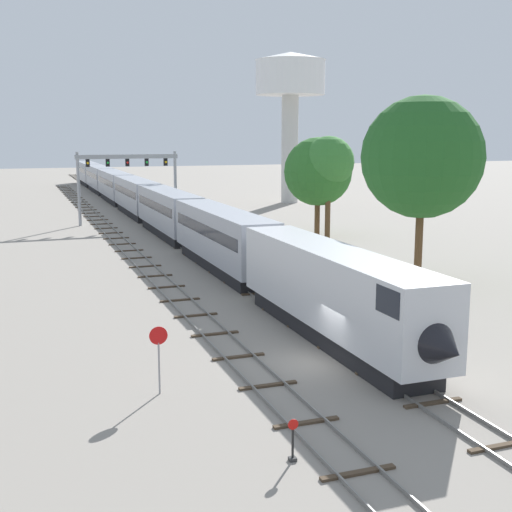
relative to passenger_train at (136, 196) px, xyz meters
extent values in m
plane|color=gray|center=(-2.00, -61.86, -2.61)|extent=(400.00, 400.00, 0.00)
cube|color=slate|center=(-0.72, -1.86, -2.53)|extent=(0.07, 200.00, 0.16)
cube|color=slate|center=(0.72, -1.86, -2.53)|extent=(0.07, 200.00, 0.16)
cube|color=#473828|center=(0.00, -71.86, -2.56)|extent=(2.60, 0.24, 0.10)
cube|color=#473828|center=(0.00, -67.86, -2.56)|extent=(2.60, 0.24, 0.10)
cube|color=#473828|center=(0.00, -63.86, -2.56)|extent=(2.60, 0.24, 0.10)
cube|color=#473828|center=(0.00, -59.86, -2.56)|extent=(2.60, 0.24, 0.10)
cube|color=#473828|center=(0.00, -55.86, -2.56)|extent=(2.60, 0.24, 0.10)
cube|color=#473828|center=(0.00, -51.86, -2.56)|extent=(2.60, 0.24, 0.10)
cube|color=#473828|center=(0.00, -47.86, -2.56)|extent=(2.60, 0.24, 0.10)
cube|color=#473828|center=(0.00, -43.86, -2.56)|extent=(2.60, 0.24, 0.10)
cube|color=#473828|center=(0.00, -39.86, -2.56)|extent=(2.60, 0.24, 0.10)
cube|color=#473828|center=(0.00, -35.86, -2.56)|extent=(2.60, 0.24, 0.10)
cube|color=#473828|center=(0.00, -31.86, -2.56)|extent=(2.60, 0.24, 0.10)
cube|color=#473828|center=(0.00, -27.86, -2.56)|extent=(2.60, 0.24, 0.10)
cube|color=#473828|center=(0.00, -23.86, -2.56)|extent=(2.60, 0.24, 0.10)
cube|color=#473828|center=(0.00, -19.86, -2.56)|extent=(2.60, 0.24, 0.10)
cube|color=#473828|center=(0.00, -15.86, -2.56)|extent=(2.60, 0.24, 0.10)
cube|color=#473828|center=(0.00, -11.86, -2.56)|extent=(2.60, 0.24, 0.10)
cube|color=#473828|center=(0.00, -7.86, -2.56)|extent=(2.60, 0.24, 0.10)
cube|color=#473828|center=(0.00, -3.86, -2.56)|extent=(2.60, 0.24, 0.10)
cube|color=#473828|center=(0.00, 0.14, -2.56)|extent=(2.60, 0.24, 0.10)
cube|color=#473828|center=(0.00, 4.14, -2.56)|extent=(2.60, 0.24, 0.10)
cube|color=#473828|center=(0.00, 8.14, -2.56)|extent=(2.60, 0.24, 0.10)
cube|color=#473828|center=(0.00, 12.14, -2.56)|extent=(2.60, 0.24, 0.10)
cube|color=#473828|center=(0.00, 16.14, -2.56)|extent=(2.60, 0.24, 0.10)
cube|color=#473828|center=(0.00, 20.14, -2.56)|extent=(2.60, 0.24, 0.10)
cube|color=#473828|center=(0.00, 24.14, -2.56)|extent=(2.60, 0.24, 0.10)
cube|color=#473828|center=(0.00, 28.14, -2.56)|extent=(2.60, 0.24, 0.10)
cube|color=#473828|center=(0.00, 32.14, -2.56)|extent=(2.60, 0.24, 0.10)
cube|color=#473828|center=(0.00, 36.14, -2.56)|extent=(2.60, 0.24, 0.10)
cube|color=#473828|center=(0.00, 40.14, -2.56)|extent=(2.60, 0.24, 0.10)
cube|color=#473828|center=(0.00, 44.14, -2.56)|extent=(2.60, 0.24, 0.10)
cube|color=#473828|center=(0.00, 48.14, -2.56)|extent=(2.60, 0.24, 0.10)
cube|color=#473828|center=(0.00, 52.14, -2.56)|extent=(2.60, 0.24, 0.10)
cube|color=#473828|center=(0.00, 56.14, -2.56)|extent=(2.60, 0.24, 0.10)
cube|color=#473828|center=(0.00, 60.14, -2.56)|extent=(2.60, 0.24, 0.10)
cube|color=#473828|center=(0.00, 64.14, -2.56)|extent=(2.60, 0.24, 0.10)
cube|color=#473828|center=(0.00, 68.14, -2.56)|extent=(2.60, 0.24, 0.10)
cube|color=#473828|center=(0.00, 72.14, -2.56)|extent=(2.60, 0.24, 0.10)
cube|color=#473828|center=(0.00, 76.14, -2.56)|extent=(2.60, 0.24, 0.10)
cube|color=#473828|center=(0.00, 80.14, -2.56)|extent=(2.60, 0.24, 0.10)
cube|color=#473828|center=(0.00, 84.14, -2.56)|extent=(2.60, 0.24, 0.10)
cube|color=#473828|center=(0.00, 88.14, -2.56)|extent=(2.60, 0.24, 0.10)
cube|color=#473828|center=(0.00, 92.14, -2.56)|extent=(2.60, 0.24, 0.10)
cube|color=#473828|center=(0.00, 96.14, -2.56)|extent=(2.60, 0.24, 0.10)
cube|color=slate|center=(-6.22, -21.86, -2.53)|extent=(0.07, 160.00, 0.16)
cube|color=slate|center=(-4.78, -21.86, -2.53)|extent=(0.07, 160.00, 0.16)
cube|color=#473828|center=(-5.50, -71.86, -2.56)|extent=(2.60, 0.24, 0.10)
cube|color=#473828|center=(-5.50, -67.86, -2.56)|extent=(2.60, 0.24, 0.10)
cube|color=#473828|center=(-5.50, -63.86, -2.56)|extent=(2.60, 0.24, 0.10)
cube|color=#473828|center=(-5.50, -59.86, -2.56)|extent=(2.60, 0.24, 0.10)
cube|color=#473828|center=(-5.50, -55.86, -2.56)|extent=(2.60, 0.24, 0.10)
cube|color=#473828|center=(-5.50, -51.86, -2.56)|extent=(2.60, 0.24, 0.10)
cube|color=#473828|center=(-5.50, -47.86, -2.56)|extent=(2.60, 0.24, 0.10)
cube|color=#473828|center=(-5.50, -43.86, -2.56)|extent=(2.60, 0.24, 0.10)
cube|color=#473828|center=(-5.50, -39.86, -2.56)|extent=(2.60, 0.24, 0.10)
cube|color=#473828|center=(-5.50, -35.86, -2.56)|extent=(2.60, 0.24, 0.10)
cube|color=#473828|center=(-5.50, -31.86, -2.56)|extent=(2.60, 0.24, 0.10)
cube|color=#473828|center=(-5.50, -27.86, -2.56)|extent=(2.60, 0.24, 0.10)
cube|color=#473828|center=(-5.50, -23.86, -2.56)|extent=(2.60, 0.24, 0.10)
cube|color=#473828|center=(-5.50, -19.86, -2.56)|extent=(2.60, 0.24, 0.10)
cube|color=#473828|center=(-5.50, -15.86, -2.56)|extent=(2.60, 0.24, 0.10)
cube|color=#473828|center=(-5.50, -11.86, -2.56)|extent=(2.60, 0.24, 0.10)
cube|color=#473828|center=(-5.50, -7.86, -2.56)|extent=(2.60, 0.24, 0.10)
cube|color=#473828|center=(-5.50, -3.86, -2.56)|extent=(2.60, 0.24, 0.10)
cube|color=#473828|center=(-5.50, 0.14, -2.56)|extent=(2.60, 0.24, 0.10)
cube|color=#473828|center=(-5.50, 4.14, -2.56)|extent=(2.60, 0.24, 0.10)
cube|color=#473828|center=(-5.50, 8.14, -2.56)|extent=(2.60, 0.24, 0.10)
cube|color=#473828|center=(-5.50, 12.14, -2.56)|extent=(2.60, 0.24, 0.10)
cube|color=#473828|center=(-5.50, 16.14, -2.56)|extent=(2.60, 0.24, 0.10)
cube|color=#473828|center=(-5.50, 20.14, -2.56)|extent=(2.60, 0.24, 0.10)
cube|color=#473828|center=(-5.50, 24.14, -2.56)|extent=(2.60, 0.24, 0.10)
cube|color=#473828|center=(-5.50, 28.14, -2.56)|extent=(2.60, 0.24, 0.10)
cube|color=#473828|center=(-5.50, 32.14, -2.56)|extent=(2.60, 0.24, 0.10)
cube|color=#473828|center=(-5.50, 36.14, -2.56)|extent=(2.60, 0.24, 0.10)
cube|color=#473828|center=(-5.50, 40.14, -2.56)|extent=(2.60, 0.24, 0.10)
cube|color=#473828|center=(-5.50, 44.14, -2.56)|extent=(2.60, 0.24, 0.10)
cube|color=#473828|center=(-5.50, 48.14, -2.56)|extent=(2.60, 0.24, 0.10)
cube|color=#473828|center=(-5.50, 52.14, -2.56)|extent=(2.60, 0.24, 0.10)
cube|color=#473828|center=(-5.50, 56.14, -2.56)|extent=(2.60, 0.24, 0.10)
cube|color=silver|center=(0.00, -58.65, 0.29)|extent=(3.00, 18.42, 3.80)
cone|color=black|center=(0.00, -68.06, -0.11)|extent=(2.88, 2.60, 2.88)
cube|color=black|center=(0.00, -66.66, 1.43)|extent=(3.04, 1.80, 1.10)
cube|color=black|center=(0.00, -58.65, -2.11)|extent=(2.52, 16.57, 1.00)
cube|color=#9EA3AD|center=(0.00, -39.24, 0.29)|extent=(3.00, 18.42, 3.80)
cube|color=black|center=(0.00, -39.24, 0.69)|extent=(3.04, 16.94, 0.90)
cube|color=black|center=(0.00, -39.24, -2.11)|extent=(2.52, 16.57, 1.00)
cube|color=#9EA3AD|center=(0.00, -19.82, 0.29)|extent=(3.00, 18.42, 3.80)
cube|color=black|center=(0.00, -19.82, 0.69)|extent=(3.04, 16.94, 0.90)
cube|color=black|center=(0.00, -19.82, -2.11)|extent=(2.52, 16.57, 1.00)
cube|color=#9EA3AD|center=(0.00, -0.41, 0.29)|extent=(3.00, 18.42, 3.80)
cube|color=black|center=(0.00, -0.41, 0.69)|extent=(3.04, 16.94, 0.90)
cube|color=black|center=(0.00, -0.41, -2.11)|extent=(2.52, 16.57, 1.00)
cube|color=#9EA3AD|center=(0.00, 19.01, 0.29)|extent=(3.00, 18.42, 3.80)
cube|color=black|center=(0.00, 19.01, 0.69)|extent=(3.04, 16.94, 0.90)
cube|color=black|center=(0.00, 19.01, -2.11)|extent=(2.52, 16.57, 1.00)
cube|color=#9EA3AD|center=(0.00, 38.42, 0.29)|extent=(3.00, 18.42, 3.80)
cube|color=black|center=(0.00, 38.42, 0.69)|extent=(3.04, 16.94, 0.90)
cube|color=black|center=(0.00, 38.42, -2.11)|extent=(2.52, 16.57, 1.00)
cube|color=#9EA3AD|center=(0.00, 57.84, 0.29)|extent=(3.00, 18.42, 3.80)
cube|color=black|center=(0.00, 57.84, 0.69)|extent=(3.04, 16.94, 0.90)
cube|color=black|center=(0.00, 57.84, -2.11)|extent=(2.52, 16.57, 1.00)
cylinder|color=#999BA0|center=(-8.00, -8.30, 1.69)|extent=(0.36, 0.36, 8.60)
cylinder|color=#999BA0|center=(3.50, -8.30, 1.69)|extent=(0.36, 0.36, 8.60)
cube|color=#999BA0|center=(-2.25, -8.30, 5.39)|extent=(12.10, 0.36, 0.50)
cube|color=black|center=(-6.85, -8.25, 4.69)|extent=(0.44, 0.32, 0.90)
sphere|color=yellow|center=(-6.85, -8.44, 4.69)|extent=(0.28, 0.28, 0.28)
cube|color=black|center=(-4.55, -8.25, 4.69)|extent=(0.44, 0.32, 0.90)
sphere|color=green|center=(-4.55, -8.44, 4.69)|extent=(0.28, 0.28, 0.28)
cube|color=black|center=(-2.25, -8.25, 4.69)|extent=(0.44, 0.32, 0.90)
sphere|color=red|center=(-2.25, -8.44, 4.69)|extent=(0.28, 0.28, 0.28)
cube|color=black|center=(0.05, -8.25, 4.69)|extent=(0.44, 0.32, 0.90)
sphere|color=green|center=(0.05, -8.44, 4.69)|extent=(0.28, 0.28, 0.28)
cube|color=black|center=(2.35, -8.25, 4.69)|extent=(0.44, 0.32, 0.90)
sphere|color=yellow|center=(2.35, -8.44, 4.69)|extent=(0.28, 0.28, 0.28)
cylinder|color=beige|center=(25.73, 8.83, 5.67)|extent=(2.60, 2.60, 16.57)
cylinder|color=white|center=(25.73, 8.83, 16.54)|extent=(10.60, 10.60, 5.18)
cone|color=white|center=(25.73, 8.83, 19.73)|extent=(10.81, 10.81, 1.20)
cylinder|color=black|center=(-7.10, -70.34, -2.06)|extent=(0.08, 0.08, 1.10)
cylinder|color=red|center=(-7.10, -70.36, -1.33)|extent=(0.36, 0.03, 0.36)
cube|color=#333333|center=(-7.10, -70.34, -2.55)|extent=(0.24, 0.24, 0.12)
cylinder|color=gray|center=(-10.00, -63.09, -1.51)|extent=(0.08, 0.08, 2.20)
cylinder|color=red|center=(-10.00, -63.11, -0.11)|extent=(0.76, 0.03, 0.76)
cylinder|color=brown|center=(12.18, -48.02, 0.36)|extent=(0.56, 0.56, 5.95)
sphere|color=#235B23|center=(12.18, -48.02, 6.37)|extent=(8.67, 8.67, 8.67)
cylinder|color=brown|center=(15.26, -26.59, 0.39)|extent=(0.56, 0.56, 6.00)
sphere|color=#387A33|center=(15.26, -26.59, 5.22)|extent=(5.23, 5.23, 5.23)
cylinder|color=brown|center=(14.86, -24.91, -0.48)|extent=(0.56, 0.56, 4.27)
sphere|color=#2D6B28|center=(14.86, -24.91, 4.15)|extent=(7.13, 7.13, 7.13)
camera|label=1|loc=(-15.21, -89.32, 7.95)|focal=47.35mm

